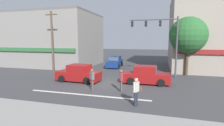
{
  "coord_description": "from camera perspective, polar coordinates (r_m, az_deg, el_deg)",
  "views": [
    {
      "loc": [
        4.93,
        -14.5,
        3.84
      ],
      "look_at": [
        0.32,
        2.0,
        1.6
      ],
      "focal_mm": 28.0,
      "sensor_mm": 36.0,
      "label": 1
    }
  ],
  "objects": [
    {
      "name": "pedestrian_foreground_with_bag",
      "position": [
        10.42,
        7.95,
        -8.73
      ],
      "size": [
        0.47,
        0.66,
        1.67
      ],
      "color": "#232838",
      "rests_on": "ground"
    },
    {
      "name": "ground_plane",
      "position": [
        15.79,
        -3.1,
        -6.64
      ],
      "size": [
        120.0,
        120.0,
        0.0
      ],
      "primitive_type": "plane",
      "color": "#3D3D3F"
    },
    {
      "name": "traffic_light_mast",
      "position": [
        18.93,
        16.54,
        8.54
      ],
      "size": [
        4.89,
        0.38,
        6.2
      ],
      "color": "#47474C",
      "rests_on": "ground"
    },
    {
      "name": "street_tree",
      "position": [
        20.63,
        23.61,
        8.28
      ],
      "size": [
        3.93,
        3.93,
        6.34
      ],
      "color": "#4C3823",
      "rests_on": "ground"
    },
    {
      "name": "pedestrian_far_side",
      "position": [
        13.53,
        -6.55,
        -4.94
      ],
      "size": [
        0.45,
        0.41,
        1.67
      ],
      "color": "#4C4742",
      "rests_on": "ground"
    },
    {
      "name": "sedan_waiting_far",
      "position": [
        16.71,
        -10.83,
        -3.48
      ],
      "size": [
        4.2,
        2.07,
        1.58
      ],
      "color": "maroon",
      "rests_on": "ground"
    },
    {
      "name": "building_right_corner",
      "position": [
        27.59,
        32.39,
        8.37
      ],
      "size": [
        13.06,
        11.86,
        9.67
      ],
      "color": "gray",
      "rests_on": "ground"
    },
    {
      "name": "lane_marking_stripe",
      "position": [
        12.65,
        -8.26,
        -10.28
      ],
      "size": [
        9.0,
        0.24,
        0.01
      ],
      "primitive_type": "cube",
      "color": "silver",
      "rests_on": "ground"
    },
    {
      "name": "utility_pole_near_left",
      "position": [
        21.27,
        -18.92,
        6.66
      ],
      "size": [
        1.4,
        0.22,
        7.1
      ],
      "color": "brown",
      "rests_on": "ground"
    },
    {
      "name": "sedan_approaching_near",
      "position": [
        25.13,
        0.87,
        0.3
      ],
      "size": [
        2.02,
        4.17,
        1.58
      ],
      "color": "navy",
      "rests_on": "ground"
    },
    {
      "name": "building_left_block",
      "position": [
        29.2,
        -18.09,
        7.31
      ],
      "size": [
        12.8,
        10.01,
        7.91
      ],
      "color": "gray",
      "rests_on": "ground"
    },
    {
      "name": "sedan_crossing_rightbound",
      "position": [
        15.89,
        11.02,
        -4.05
      ],
      "size": [
        4.13,
        1.94,
        1.58
      ],
      "color": "maroon",
      "rests_on": "ground"
    },
    {
      "name": "pedestrian_mid_crossing",
      "position": [
        13.09,
        3.02,
        -5.32
      ],
      "size": [
        0.32,
        0.55,
        1.67
      ],
      "color": "#4C4742",
      "rests_on": "ground"
    }
  ]
}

